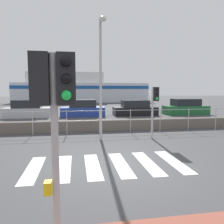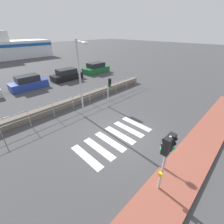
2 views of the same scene
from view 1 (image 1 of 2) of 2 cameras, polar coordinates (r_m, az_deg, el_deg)
The scene contains 12 objects.
ground_plane at distance 7.22m, azimuth 1.19°, elevation -13.56°, with size 160.00×160.00×0.00m, color #424244.
crosswalk at distance 7.17m, azimuth -1.37°, elevation -13.67°, with size 4.95×2.40×0.01m.
seawall at distance 12.96m, azimuth -3.72°, elevation -3.50°, with size 19.60×0.55×0.61m.
harbor_fence at distance 12.02m, azimuth -3.32°, elevation -1.57°, with size 17.68×0.04×1.33m.
traffic_light_near at distance 3.00m, azimuth -14.97°, elevation 2.82°, with size 0.58×0.41×2.87m.
traffic_light_far at distance 10.81m, azimuth 11.10°, elevation 2.86°, with size 0.34×0.32×2.53m.
streetlamp at distance 10.18m, azimuth -2.86°, elevation 11.93°, with size 0.32×1.19×5.55m.
ferry_boat at distance 44.63m, azimuth -8.64°, elevation 5.80°, with size 25.78×6.61×7.60m.
parked_car_silver at distance 20.57m, azimuth -21.21°, elevation 0.51°, with size 3.93×1.78×1.53m.
parked_car_blue at distance 20.15m, azimuth -7.67°, elevation 0.74°, with size 3.95×1.71×1.52m.
parked_car_black at distance 20.89m, azimuth 6.03°, elevation 0.84°, with size 4.08×1.78×1.44m.
parked_car_green at distance 22.81m, azimuth 18.64°, elevation 1.08°, with size 4.27×1.80×1.53m.
Camera 1 is at (-1.26, -6.70, 2.39)m, focal length 35.00 mm.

